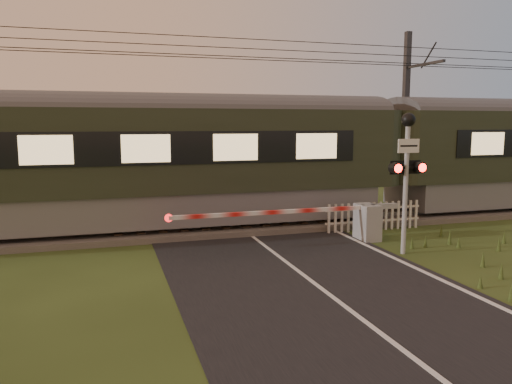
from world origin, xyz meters
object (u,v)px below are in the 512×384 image
object	(u,v)px
train	(382,155)
crossing_signal	(407,158)
boom_gate	(357,220)
catenary_mast	(406,117)
picket_fence	(374,216)

from	to	relation	value
train	crossing_signal	world-z (taller)	train
train	crossing_signal	xyz separation A→B (m)	(-2.12, -4.68, 0.24)
boom_gate	train	bearing A→B (deg)	49.11
train	catenary_mast	distance (m)	3.55
crossing_signal	picket_fence	size ratio (longest dim) A/B	1.09
catenary_mast	boom_gate	bearing A→B (deg)	-133.67
boom_gate	crossing_signal	bearing A→B (deg)	-75.26
boom_gate	picket_fence	distance (m)	1.60
train	picket_fence	world-z (taller)	train
train	picket_fence	distance (m)	2.98
catenary_mast	picket_fence	bearing A→B (deg)	-132.54
train	boom_gate	world-z (taller)	train
crossing_signal	catenary_mast	distance (m)	8.33
picket_fence	train	bearing A→B (deg)	53.70
picket_fence	catenary_mast	distance (m)	6.46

